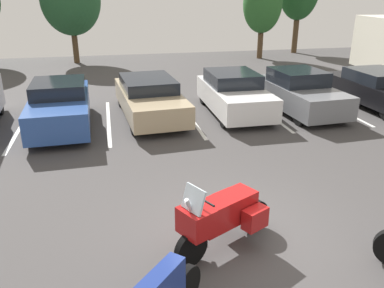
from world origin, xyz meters
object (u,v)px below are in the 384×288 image
at_px(car_grey, 299,92).
at_px(car_black, 379,89).
at_px(car_blue, 60,105).
at_px(motorcycle_touring, 222,216).
at_px(car_tan, 149,98).
at_px(car_white, 234,94).

xyz_separation_m(car_grey, car_black, (3.25, -0.07, -0.03)).
bearing_deg(car_black, car_blue, -179.96).
relative_size(motorcycle_touring, car_black, 0.40).
relative_size(car_tan, car_white, 1.16).
xyz_separation_m(car_tan, car_grey, (5.42, -0.48, 0.03)).
height_order(motorcycle_touring, car_grey, car_grey).
bearing_deg(car_blue, car_black, 0.04).
relative_size(car_tan, car_black, 1.01).
bearing_deg(car_tan, car_white, -4.06).
bearing_deg(car_black, car_white, 176.55).
bearing_deg(motorcycle_touring, car_black, 41.45).
bearing_deg(car_black, car_tan, 176.33).
relative_size(motorcycle_touring, car_white, 0.46).
bearing_deg(car_tan, car_blue, -169.13).
distance_m(car_tan, car_grey, 5.44).
distance_m(motorcycle_touring, car_black, 11.13).
bearing_deg(car_black, motorcycle_touring, -138.55).
relative_size(car_grey, car_black, 0.90).
xyz_separation_m(car_blue, car_white, (5.96, 0.35, -0.02)).
distance_m(motorcycle_touring, car_tan, 7.93).
relative_size(car_white, car_black, 0.87).
relative_size(motorcycle_touring, car_grey, 0.44).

